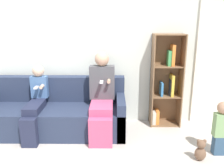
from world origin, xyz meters
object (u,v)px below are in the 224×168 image
Objects in this scene: couch at (56,114)px; toddler_standing at (221,126)px; child_seated at (35,102)px; teddy_bear at (201,151)px; bookshelf at (166,82)px; adult_seated at (102,94)px.

couch is 2.42m from toddler_standing.
couch is at bearing 31.49° from child_seated.
teddy_bear is (-0.30, -0.16, -0.26)m from toddler_standing.
child_seated is 2.10m from bookshelf.
toddler_standing is 0.48× the size of bookshelf.
adult_seated is at bearing 160.26° from toddler_standing.
bookshelf is 1.29m from teddy_bear.
child_seated is 3.58× the size of teddy_bear.
bookshelf reaches higher than couch.
bookshelf is (1.78, 0.28, 0.45)m from couch.
couch is 0.83m from adult_seated.
teddy_bear is (2.29, -0.68, -0.40)m from child_seated.
bookshelf is at bearing 119.28° from toddler_standing.
adult_seated is at bearing 150.53° from teddy_bear.
toddler_standing is 1.15m from bookshelf.
adult_seated is 1.56m from teddy_bear.
toddler_standing is (2.58, -0.52, -0.14)m from child_seated.
teddy_bear is (0.24, -1.12, -0.60)m from bookshelf.
couch is at bearing 171.23° from adult_seated.
child_seated is at bearing -167.86° from bookshelf.
bookshelf reaches higher than teddy_bear.
couch is at bearing 157.45° from teddy_bear.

